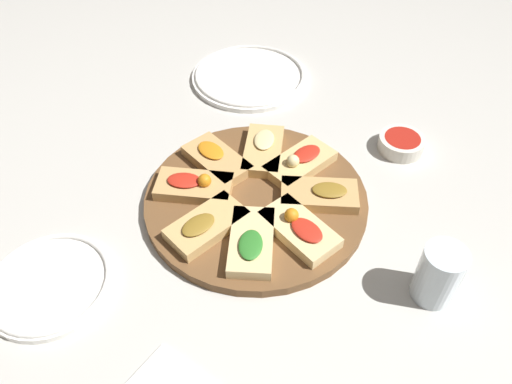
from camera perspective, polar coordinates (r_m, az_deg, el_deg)
The scene contains 14 objects.
ground_plane at distance 0.84m, azimuth 0.00°, elevation -1.26°, with size 3.00×3.00×0.00m, color beige.
serving_board at distance 0.83m, azimuth 0.00°, elevation -0.86°, with size 0.37×0.37×0.02m, color brown.
focaccia_slice_0 at distance 0.82m, azimuth 7.33°, elevation -0.29°, with size 0.13×0.14×0.03m.
focaccia_slice_1 at distance 0.87m, azimuth 5.05°, elevation 3.40°, with size 0.13×0.08×0.04m.
focaccia_slice_2 at distance 0.90m, azimuth 0.84°, elevation 4.85°, with size 0.14×0.13×0.03m.
focaccia_slice_3 at distance 0.88m, azimuth -4.56°, elevation 3.74°, with size 0.08×0.13×0.03m.
focaccia_slice_4 at distance 0.84m, azimuth -7.09°, elevation 0.72°, with size 0.13×0.14×0.04m.
focaccia_slice_5 at distance 0.78m, azimuth -5.70°, elevation -3.76°, with size 0.13×0.07×0.03m.
focaccia_slice_6 at distance 0.75m, azimuth -0.52°, elevation -5.72°, with size 0.14×0.13×0.03m.
focaccia_slice_7 at distance 0.77m, azimuth 4.97°, elevation -4.18°, with size 0.08×0.13×0.04m.
plate_left at distance 0.79m, azimuth -22.56°, elevation -9.61°, with size 0.18×0.18×0.02m.
plate_right at distance 1.12m, azimuth -0.72°, elevation 13.14°, with size 0.25×0.25×0.02m.
water_glass at distance 0.74m, azimuth 20.15°, elevation -8.83°, with size 0.06×0.06×0.09m, color silver.
dipping_bowl at distance 0.97m, azimuth 16.28°, elevation 5.39°, with size 0.08×0.08×0.03m.
Camera 1 is at (-0.42, -0.38, 0.62)m, focal length 35.00 mm.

